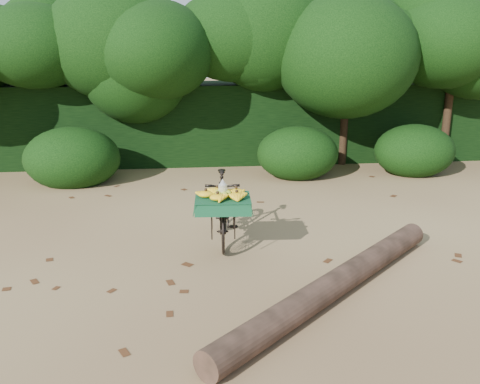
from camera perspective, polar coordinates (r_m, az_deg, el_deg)
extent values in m
plane|color=tan|center=(6.35, 1.36, -8.24)|extent=(80.00, 80.00, 0.00)
imported|color=black|center=(6.98, -2.00, -1.77)|extent=(0.54, 1.61, 0.95)
cube|color=black|center=(6.32, -1.95, -0.79)|extent=(0.37, 0.44, 0.02)
cube|color=#155230|center=(6.32, -1.95, -0.65)|extent=(0.72, 0.61, 0.01)
ellipsoid|color=#9EAE2A|center=(6.30, -1.34, -0.21)|extent=(0.09, 0.07, 0.10)
ellipsoid|color=#9EAE2A|center=(6.36, -1.77, -0.08)|extent=(0.09, 0.07, 0.10)
ellipsoid|color=#9EAE2A|center=(6.33, -2.44, -0.14)|extent=(0.09, 0.07, 0.10)
ellipsoid|color=#9EAE2A|center=(6.27, -2.44, -0.31)|extent=(0.09, 0.07, 0.10)
ellipsoid|color=#9EAE2A|center=(6.25, -1.75, -0.35)|extent=(0.09, 0.07, 0.10)
cylinder|color=#EAE5C6|center=(6.30, -1.96, 0.20)|extent=(0.11, 0.11, 0.14)
cylinder|color=brown|center=(5.67, 10.80, -10.01)|extent=(3.15, 2.94, 0.29)
cube|color=black|center=(12.19, -2.48, 7.91)|extent=(26.00, 1.80, 1.80)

